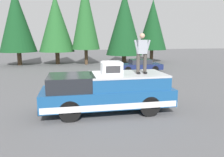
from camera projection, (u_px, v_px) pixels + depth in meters
ground_plane at (90, 110)px, 9.60m from camera, size 90.00×90.00×0.00m
pickup_truck at (107, 92)px, 9.29m from camera, size 2.01×5.54×1.65m
compressor_unit at (112, 68)px, 8.92m from camera, size 0.65×0.84×0.56m
person_on_truck_bed at (142, 52)px, 9.08m from camera, size 0.29×0.72×1.69m
parked_car_navy at (139, 66)px, 20.05m from camera, size 1.64×4.10×1.16m
conifer_far_left at (153, 25)px, 27.33m from camera, size 3.64×3.64×7.76m
conifer_left at (124, 24)px, 25.34m from camera, size 4.30×4.30×8.37m
conifer_center_left at (85, 15)px, 24.47m from camera, size 3.21×3.21×9.42m
conifer_center_right at (56, 23)px, 24.94m from camera, size 4.07×4.07×7.95m
conifer_right at (17, 21)px, 23.90m from camera, size 4.00×4.00×8.38m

